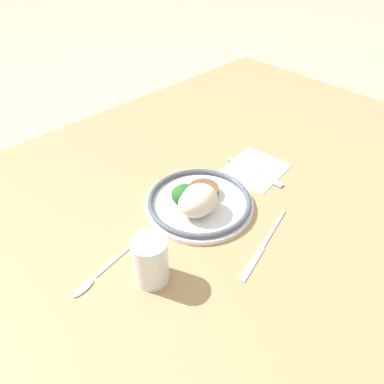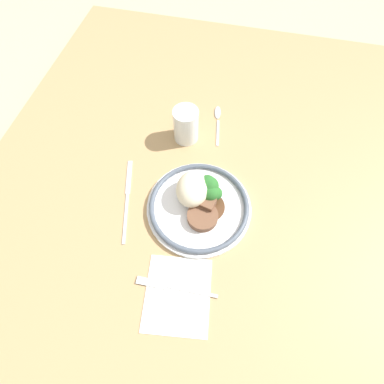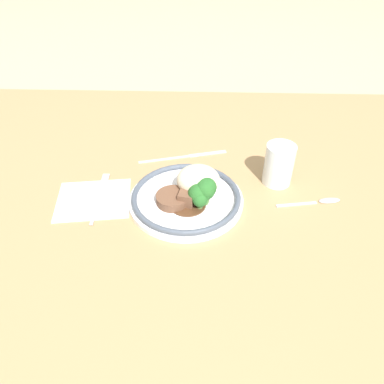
% 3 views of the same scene
% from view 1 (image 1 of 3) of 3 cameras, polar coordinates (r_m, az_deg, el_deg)
% --- Properties ---
extents(ground_plane, '(8.00, 8.00, 0.00)m').
position_cam_1_polar(ground_plane, '(0.89, 3.68, -2.75)').
color(ground_plane, tan).
extents(dining_table, '(1.57, 1.12, 0.03)m').
position_cam_1_polar(dining_table, '(0.88, 3.72, -2.02)').
color(dining_table, tan).
rests_on(dining_table, ground).
extents(napkin, '(0.17, 0.15, 0.00)m').
position_cam_1_polar(napkin, '(0.98, 9.56, 3.42)').
color(napkin, white).
rests_on(napkin, dining_table).
extents(plate, '(0.25, 0.25, 0.08)m').
position_cam_1_polar(plate, '(0.84, 0.70, -1.25)').
color(plate, white).
rests_on(plate, dining_table).
extents(juice_glass, '(0.07, 0.07, 0.10)m').
position_cam_1_polar(juice_glass, '(0.69, -6.33, -10.50)').
color(juice_glass, yellow).
rests_on(juice_glass, dining_table).
extents(fork, '(0.02, 0.17, 0.00)m').
position_cam_1_polar(fork, '(0.96, 10.20, 2.68)').
color(fork, '#B7B7BC').
rests_on(fork, napkin).
extents(knife, '(0.22, 0.07, 0.00)m').
position_cam_1_polar(knife, '(0.78, 10.82, -7.99)').
color(knife, '#B7B7BC').
rests_on(knife, dining_table).
extents(spoon, '(0.14, 0.04, 0.01)m').
position_cam_1_polar(spoon, '(0.74, -15.26, -12.92)').
color(spoon, '#B7B7BC').
rests_on(spoon, dining_table).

